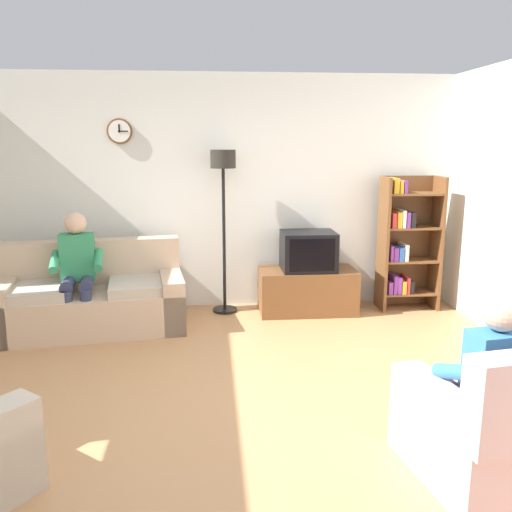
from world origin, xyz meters
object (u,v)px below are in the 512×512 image
object	(u,v)px
person_in_right_armchair	(485,374)
tv	(308,251)
bookshelf	(405,243)
armchair_near_bookshelf	(491,431)
tv_stand	(307,291)
floor_lamp	(223,186)
person_on_couch	(77,267)
couch	(91,300)

from	to	relation	value
person_in_right_armchair	tv	bearing A→B (deg)	98.92
bookshelf	armchair_near_bookshelf	size ratio (longest dim) A/B	1.56
tv_stand	person_in_right_armchair	xyz separation A→B (m)	(0.48, -3.10, 0.35)
tv	floor_lamp	bearing A→B (deg)	172.59
tv_stand	person_on_couch	bearing A→B (deg)	-168.71
bookshelf	floor_lamp	world-z (taller)	floor_lamp
tv	armchair_near_bookshelf	xyz separation A→B (m)	(0.50, -3.16, -0.43)
armchair_near_bookshelf	person_on_couch	distance (m)	4.02
armchair_near_bookshelf	person_in_right_armchair	size ratio (longest dim) A/B	0.89
couch	bookshelf	bearing A→B (deg)	7.30
tv_stand	floor_lamp	bearing A→B (deg)	174.05
tv	tv_stand	bearing A→B (deg)	90.00
tv	person_on_couch	size ratio (longest dim) A/B	0.48
bookshelf	person_in_right_armchair	size ratio (longest dim) A/B	1.38
couch	floor_lamp	bearing A→B (deg)	18.70
couch	bookshelf	world-z (taller)	bookshelf
bookshelf	armchair_near_bookshelf	distance (m)	3.36
couch	person_in_right_armchair	distance (m)	3.95
bookshelf	person_in_right_armchair	distance (m)	3.25
tv_stand	person_in_right_armchair	world-z (taller)	person_in_right_armchair
armchair_near_bookshelf	bookshelf	bearing A→B (deg)	78.51
bookshelf	person_on_couch	size ratio (longest dim) A/B	1.25
floor_lamp	person_on_couch	world-z (taller)	floor_lamp
floor_lamp	person_in_right_armchair	xyz separation A→B (m)	(1.43, -3.20, -0.85)
couch	bookshelf	size ratio (longest dim) A/B	1.29
armchair_near_bookshelf	person_in_right_armchair	world-z (taller)	person_in_right_armchair
tv_stand	couch	bearing A→B (deg)	-170.87
couch	person_on_couch	size ratio (longest dim) A/B	1.61
tv_stand	person_on_couch	distance (m)	2.54
floor_lamp	armchair_near_bookshelf	xyz separation A→B (m)	(1.45, -3.29, -1.16)
tv	person_in_right_armchair	size ratio (longest dim) A/B	0.54
tv	floor_lamp	world-z (taller)	floor_lamp
tv_stand	person_in_right_armchair	size ratio (longest dim) A/B	0.98
bookshelf	floor_lamp	xyz separation A→B (m)	(-2.11, 0.03, 0.67)
person_on_couch	bookshelf	bearing A→B (deg)	8.82
bookshelf	floor_lamp	distance (m)	2.21
bookshelf	couch	bearing A→B (deg)	-172.70
tv	bookshelf	distance (m)	1.16
person_on_couch	couch	bearing A→B (deg)	51.67
person_on_couch	person_in_right_armchair	world-z (taller)	person_on_couch
floor_lamp	armchair_near_bookshelf	distance (m)	3.77
tv_stand	bookshelf	distance (m)	1.27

